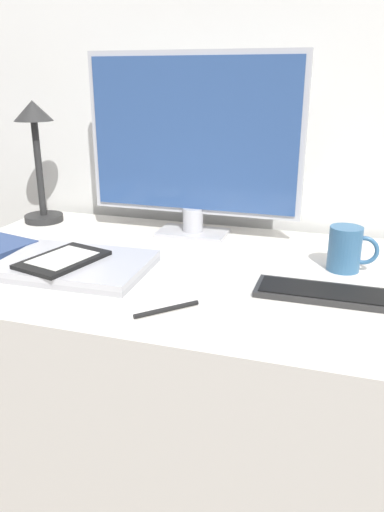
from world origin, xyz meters
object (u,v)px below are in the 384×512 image
object	(u,v)px
monitor	(193,143)
desk_lamp	(36,144)
ereader	(63,259)
coffee_mug	(346,249)
keyboard	(324,293)
laptop	(76,265)
pen	(167,309)

from	to	relation	value
monitor	desk_lamp	distance (m)	0.48
ereader	coffee_mug	distance (m)	0.64
keyboard	coffee_mug	size ratio (longest dim) A/B	2.45
laptop	desk_lamp	world-z (taller)	desk_lamp
ereader	pen	xyz separation A→B (m)	(0.29, -0.12, -0.03)
desk_lamp	pen	size ratio (longest dim) A/B	3.55
keyboard	pen	world-z (taller)	keyboard
laptop	desk_lamp	bearing A→B (deg)	131.78
coffee_mug	pen	distance (m)	0.45
desk_lamp	pen	world-z (taller)	desk_lamp
desk_lamp	pen	distance (m)	0.78
keyboard	pen	bearing A→B (deg)	-150.16
desk_lamp	monitor	bearing A→B (deg)	0.30
laptop	coffee_mug	distance (m)	0.61
monitor	pen	world-z (taller)	monitor
desk_lamp	pen	xyz separation A→B (m)	(0.57, -0.48, -0.23)
ereader	pen	bearing A→B (deg)	-22.60
monitor	keyboard	distance (m)	0.55
ereader	coffee_mug	world-z (taller)	coffee_mug
keyboard	desk_lamp	world-z (taller)	desk_lamp
laptop	monitor	bearing A→B (deg)	62.58
keyboard	coffee_mug	bearing A→B (deg)	77.50
desk_lamp	ereader	bearing A→B (deg)	-51.73
monitor	desk_lamp	xyz separation A→B (m)	(-0.48, -0.00, -0.02)
coffee_mug	keyboard	bearing A→B (deg)	-102.50
laptop	ereader	world-z (taller)	ereader
monitor	pen	xyz separation A→B (m)	(0.10, -0.48, -0.25)
laptop	ereader	xyz separation A→B (m)	(-0.02, -0.02, 0.02)
monitor	desk_lamp	size ratio (longest dim) A/B	1.64
monitor	pen	size ratio (longest dim) A/B	5.83
keyboard	coffee_mug	distance (m)	0.17
coffee_mug	pen	size ratio (longest dim) A/B	1.11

